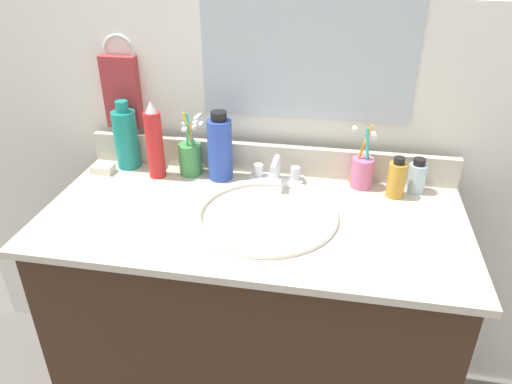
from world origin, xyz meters
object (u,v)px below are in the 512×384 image
(bottle_spray_red, at_px, (155,143))
(cup_pink, at_px, (362,171))
(faucet, at_px, (276,173))
(bottle_gel_clear, at_px, (417,177))
(bottle_shampoo_blue, at_px, (220,148))
(hand_towel, at_px, (122,92))
(bottle_oil_amber, at_px, (397,179))
(soap_bar, at_px, (103,169))
(bottle_mouthwash_teal, at_px, (126,138))
(cup_green, at_px, (191,157))

(bottle_spray_red, height_order, cup_pink, bottle_spray_red)
(faucet, xyz_separation_m, bottle_gel_clear, (0.40, 0.01, 0.02))
(bottle_shampoo_blue, xyz_separation_m, cup_pink, (0.41, 0.02, -0.05))
(hand_towel, relative_size, bottle_shampoo_blue, 1.06)
(faucet, distance_m, cup_pink, 0.25)
(hand_towel, height_order, faucet, hand_towel)
(bottle_spray_red, height_order, bottle_oil_amber, bottle_spray_red)
(bottle_shampoo_blue, height_order, soap_bar, bottle_shampoo_blue)
(faucet, distance_m, soap_bar, 0.53)
(faucet, bearing_deg, bottle_shampoo_blue, -178.18)
(hand_towel, distance_m, soap_bar, 0.24)
(bottle_shampoo_blue, xyz_separation_m, bottle_oil_amber, (0.51, -0.02, -0.04))
(faucet, height_order, bottle_spray_red, bottle_spray_red)
(bottle_shampoo_blue, height_order, bottle_oil_amber, bottle_shampoo_blue)
(bottle_spray_red, relative_size, bottle_mouthwash_teal, 1.11)
(hand_towel, bearing_deg, bottle_mouthwash_teal, -69.24)
(cup_pink, distance_m, soap_bar, 0.78)
(bottle_spray_red, distance_m, bottle_oil_amber, 0.70)
(bottle_shampoo_blue, relative_size, soap_bar, 3.25)
(cup_pink, bearing_deg, faucet, -176.58)
(faucet, bearing_deg, bottle_gel_clear, 1.90)
(faucet, height_order, bottle_gel_clear, bottle_gel_clear)
(bottle_shampoo_blue, relative_size, cup_green, 1.05)
(bottle_shampoo_blue, relative_size, cup_pink, 1.09)
(bottle_shampoo_blue, xyz_separation_m, bottle_mouthwash_teal, (-0.30, 0.03, -0.00))
(bottle_mouthwash_teal, distance_m, soap_bar, 0.12)
(faucet, relative_size, bottle_spray_red, 0.68)
(bottle_shampoo_blue, bearing_deg, cup_pink, 2.77)
(bottle_spray_red, height_order, bottle_shampoo_blue, bottle_spray_red)
(bottle_spray_red, height_order, soap_bar, bottle_spray_red)
(bottle_gel_clear, bearing_deg, bottle_spray_red, -176.90)
(faucet, height_order, soap_bar, faucet)
(hand_towel, height_order, bottle_oil_amber, hand_towel)
(bottle_shampoo_blue, height_order, cup_pink, bottle_shampoo_blue)
(cup_green, bearing_deg, cup_pink, 0.95)
(faucet, xyz_separation_m, bottle_mouthwash_teal, (-0.47, 0.02, 0.07))
(hand_towel, xyz_separation_m, cup_green, (0.23, -0.07, -0.16))
(bottle_shampoo_blue, xyz_separation_m, soap_bar, (-0.36, -0.03, -0.09))
(bottle_shampoo_blue, distance_m, cup_green, 0.10)
(bottle_mouthwash_teal, bearing_deg, bottle_spray_red, -23.37)
(bottle_gel_clear, bearing_deg, cup_green, -179.40)
(faucet, bearing_deg, hand_towel, 170.81)
(bottle_spray_red, relative_size, bottle_oil_amber, 1.99)
(bottle_shampoo_blue, bearing_deg, faucet, 1.82)
(bottle_mouthwash_teal, distance_m, cup_green, 0.21)
(soap_bar, bearing_deg, faucet, 4.07)
(bottle_oil_amber, bearing_deg, hand_towel, 172.78)
(bottle_spray_red, bearing_deg, bottle_oil_amber, 0.17)
(bottle_oil_amber, bearing_deg, bottle_mouthwash_teal, 176.73)
(hand_towel, xyz_separation_m, bottle_mouthwash_teal, (0.02, -0.06, -0.13))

